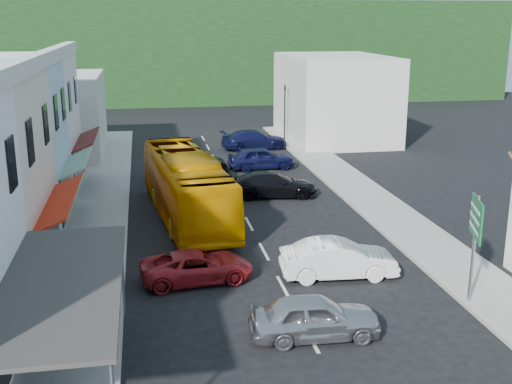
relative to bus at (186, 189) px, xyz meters
name	(u,v)px	position (x,y,z in m)	size (l,w,h in m)	color
ground	(283,287)	(2.98, -9.60, -1.55)	(120.00, 120.00, 0.00)	black
sidewalk_left	(99,218)	(-4.52, 0.40, -1.48)	(3.00, 52.00, 0.15)	gray
sidewalk_right	(377,204)	(10.48, 0.40, -1.48)	(3.00, 52.00, 0.15)	gray
distant_block_left	(47,116)	(-9.02, 17.40, 1.45)	(8.00, 10.00, 6.00)	#B7B2A8
distant_block_right	(334,98)	(13.98, 20.40, 1.95)	(8.00, 12.00, 7.00)	#B7B2A8
hillside	(167,43)	(1.53, 55.49, 5.18)	(80.00, 26.00, 14.00)	black
bus	(186,189)	(0.00, 0.00, 0.00)	(2.50, 11.60, 3.10)	orange
car_silver	(315,318)	(3.12, -13.66, -0.85)	(1.80, 4.40, 1.40)	#A4A4A8
car_white	(338,260)	(5.36, -8.96, -0.85)	(1.80, 4.40, 1.40)	silver
car_red	(197,264)	(-0.21, -8.40, -0.85)	(1.90, 4.60, 1.40)	maroon
car_black_near	(273,185)	(5.19, 3.21, -0.85)	(1.84, 4.50, 1.40)	black
car_navy_mid	(261,159)	(5.78, 10.18, -0.85)	(1.80, 4.40, 1.40)	#0D0F33
car_black_far	(190,165)	(0.83, 9.09, -0.85)	(1.80, 4.40, 1.40)	black
car_navy_far	(254,140)	(6.52, 17.08, -0.85)	(1.84, 4.50, 1.40)	#0D0F33
pedestrian_left	(106,245)	(-3.76, -6.32, -0.55)	(0.60, 0.40, 1.70)	black
direction_sign	(473,251)	(9.27, -12.23, 0.49)	(0.75, 1.81, 4.08)	#0E612D
traffic_signal	(285,113)	(9.58, 19.90, 0.82)	(0.54, 0.98, 4.74)	black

